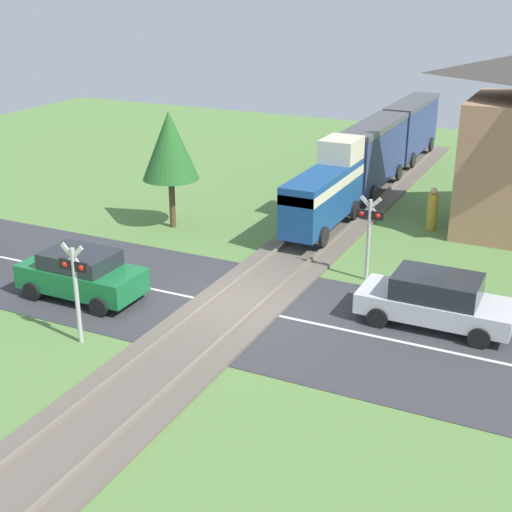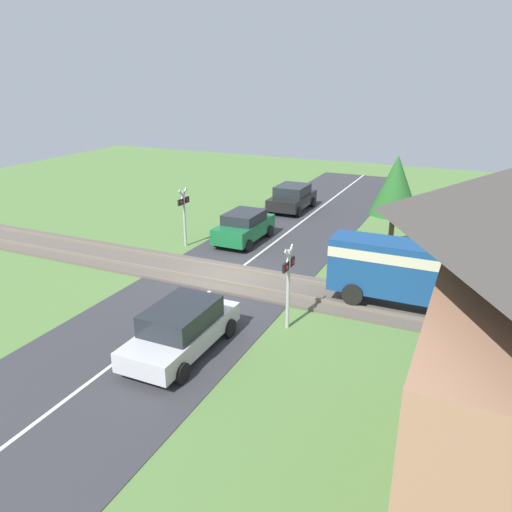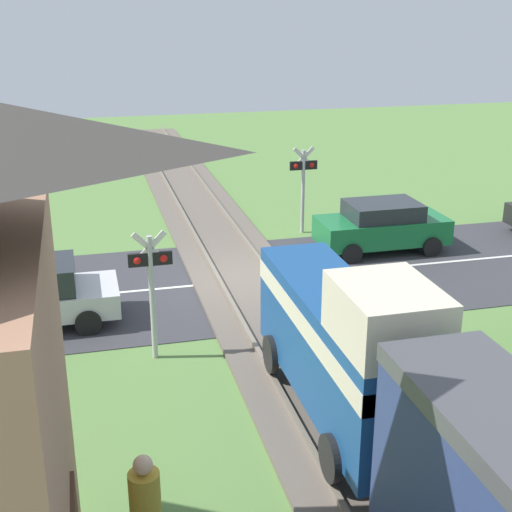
# 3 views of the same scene
# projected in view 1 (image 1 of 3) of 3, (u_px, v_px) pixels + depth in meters

# --- Properties ---
(ground_plane) EXTENTS (60.00, 60.00, 0.00)m
(ground_plane) POSITION_uv_depth(u_px,v_px,m) (237.00, 308.00, 21.38)
(ground_plane) COLOR #5B8442
(road_surface) EXTENTS (48.00, 6.40, 0.02)m
(road_surface) POSITION_uv_depth(u_px,v_px,m) (237.00, 307.00, 21.38)
(road_surface) COLOR #38383D
(road_surface) RESTS_ON ground_plane
(track_bed) EXTENTS (2.80, 48.00, 0.24)m
(track_bed) POSITION_uv_depth(u_px,v_px,m) (237.00, 306.00, 21.36)
(track_bed) COLOR #665B51
(track_bed) RESTS_ON ground_plane
(train) EXTENTS (1.58, 18.79, 3.18)m
(train) POSITION_uv_depth(u_px,v_px,m) (377.00, 151.00, 32.36)
(train) COLOR navy
(train) RESTS_ON track_bed
(car_near_crossing) EXTENTS (3.87, 1.87, 1.53)m
(car_near_crossing) POSITION_uv_depth(u_px,v_px,m) (81.00, 274.00, 21.75)
(car_near_crossing) COLOR #197038
(car_near_crossing) RESTS_ON ground_plane
(car_far_side) EXTENTS (4.29, 1.91, 1.52)m
(car_far_side) POSITION_uv_depth(u_px,v_px,m) (436.00, 300.00, 20.04)
(car_far_side) COLOR silver
(car_far_side) RESTS_ON ground_plane
(crossing_signal_west_approach) EXTENTS (0.90, 0.18, 2.84)m
(crossing_signal_west_approach) POSITION_uv_depth(u_px,v_px,m) (75.00, 280.00, 18.71)
(crossing_signal_west_approach) COLOR #B7B7B7
(crossing_signal_west_approach) RESTS_ON ground_plane
(crossing_signal_east_approach) EXTENTS (0.90, 0.18, 2.84)m
(crossing_signal_east_approach) POSITION_uv_depth(u_px,v_px,m) (369.00, 227.00, 22.71)
(crossing_signal_east_approach) COLOR #B7B7B7
(crossing_signal_east_approach) RESTS_ON ground_plane
(pedestrian_by_station) EXTENTS (0.42, 0.42, 1.70)m
(pedestrian_by_station) POSITION_uv_depth(u_px,v_px,m) (432.00, 210.00, 27.71)
(pedestrian_by_station) COLOR gold
(pedestrian_by_station) RESTS_ON ground_plane
(tree_roadside_hedge) EXTENTS (2.19, 2.19, 4.59)m
(tree_roadside_hedge) POSITION_uv_depth(u_px,v_px,m) (170.00, 146.00, 27.10)
(tree_roadside_hedge) COLOR brown
(tree_roadside_hedge) RESTS_ON ground_plane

